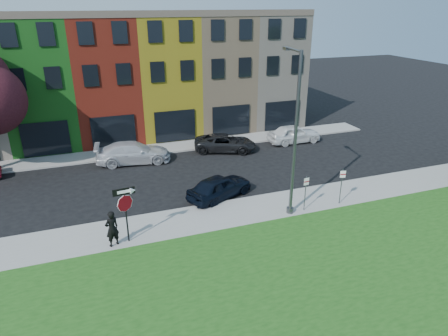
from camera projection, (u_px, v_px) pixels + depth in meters
name	position (u px, v px, depth m)	size (l,w,h in m)	color
ground	(252.00, 242.00, 19.86)	(120.00, 120.00, 0.00)	black
sidewalk_near	(263.00, 208.00, 23.06)	(40.00, 3.00, 0.12)	gray
sidewalk_far	(143.00, 151.00, 31.92)	(40.00, 2.40, 0.12)	gray
rowhouse_block	(133.00, 76.00, 35.55)	(30.00, 10.12, 10.00)	beige
stop_sign	(125.00, 204.00, 18.96)	(1.05, 0.15, 2.90)	black
man	(112.00, 229.00, 19.07)	(0.80, 0.68, 1.86)	black
sedan_near	(220.00, 187.00, 24.14)	(4.60, 3.31, 1.46)	black
parked_car_silver	(133.00, 153.00, 29.45)	(5.63, 2.82, 1.57)	silver
parked_car_dark	(225.00, 143.00, 31.81)	(5.35, 3.88, 1.35)	black
parked_car_white	(294.00, 134.00, 33.70)	(4.53, 1.86, 1.54)	white
street_lamp	(294.00, 136.00, 20.91)	(0.67, 2.57, 8.83)	#494B4E
parking_sign_a	(306.00, 189.00, 22.21)	(0.32, 0.10, 2.07)	#494B4E
parking_sign_b	(342.00, 182.00, 22.93)	(0.31, 0.12, 2.18)	#494B4E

